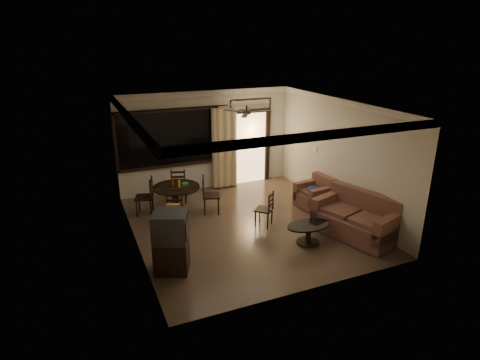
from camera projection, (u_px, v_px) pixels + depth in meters
name	position (u px, v px, depth m)	size (l,w,h in m)	color
ground	(246.00, 225.00, 9.39)	(5.50, 5.50, 0.00)	#7F6651
room_shell	(240.00, 131.00, 10.53)	(5.50, 6.70, 5.50)	beige
dining_table	(177.00, 192.00, 9.83)	(1.14, 1.14, 0.94)	black
dining_chair_west	(145.00, 203.00, 9.89)	(0.53, 0.53, 0.95)	black
dining_chair_east	(211.00, 202.00, 9.98)	(0.53, 0.53, 0.95)	black
dining_chair_south	(174.00, 217.00, 9.11)	(0.53, 0.57, 0.95)	black
dining_chair_north	(179.00, 191.00, 10.66)	(0.53, 0.53, 0.95)	black
tv_cabinet	(171.00, 242.00, 7.39)	(0.78, 0.75, 1.18)	black
sofa	(357.00, 219.00, 8.80)	(1.43, 1.97, 0.95)	#4A2522
armchair	(316.00, 195.00, 10.32)	(0.86, 0.86, 0.79)	#4A2522
coffee_table	(309.00, 231.00, 8.48)	(0.99, 0.60, 0.44)	black
side_chair	(264.00, 215.00, 9.30)	(0.53, 0.53, 0.84)	black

